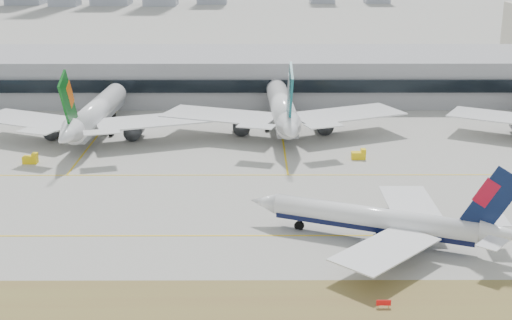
{
  "coord_description": "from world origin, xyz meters",
  "views": [
    {
      "loc": [
        8.55,
        -126.99,
        53.44
      ],
      "look_at": [
        9.06,
        18.0,
        7.5
      ],
      "focal_mm": 50.0,
      "sensor_mm": 36.0,
      "label": 1
    }
  ],
  "objects_px": {
    "taxiing_airliner": "(383,221)",
    "terminal": "(229,75)",
    "widebody_cathay": "(282,109)",
    "widebody_eva": "(95,115)"
  },
  "relations": [
    {
      "from": "terminal",
      "to": "widebody_eva",
      "type": "bearing_deg",
      "value": -124.28
    },
    {
      "from": "taxiing_airliner",
      "to": "widebody_cathay",
      "type": "distance_m",
      "value": 78.1
    },
    {
      "from": "widebody_eva",
      "to": "widebody_cathay",
      "type": "height_order",
      "value": "widebody_cathay"
    },
    {
      "from": "widebody_eva",
      "to": "widebody_cathay",
      "type": "distance_m",
      "value": 51.98
    },
    {
      "from": "taxiing_airliner",
      "to": "terminal",
      "type": "bearing_deg",
      "value": -53.07
    },
    {
      "from": "taxiing_airliner",
      "to": "widebody_cathay",
      "type": "bearing_deg",
      "value": -56.34
    },
    {
      "from": "taxiing_airliner",
      "to": "terminal",
      "type": "distance_m",
      "value": 126.93
    },
    {
      "from": "widebody_eva",
      "to": "terminal",
      "type": "bearing_deg",
      "value": -31.71
    },
    {
      "from": "taxiing_airliner",
      "to": "widebody_eva",
      "type": "height_order",
      "value": "widebody_eva"
    },
    {
      "from": "taxiing_airliner",
      "to": "widebody_cathay",
      "type": "relative_size",
      "value": 0.71
    }
  ]
}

